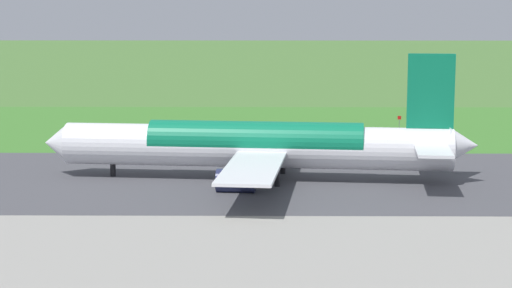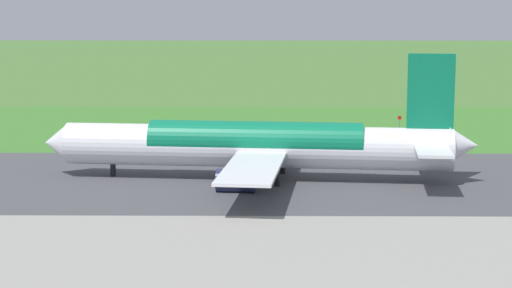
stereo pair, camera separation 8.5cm
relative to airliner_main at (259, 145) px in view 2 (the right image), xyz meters
The scene contains 6 objects.
ground_plane 5.11m from the airliner_main, behind, with size 800.00×800.00×0.00m, color #477233.
runway_asphalt 5.08m from the airliner_main, behind, with size 600.00×38.46×0.06m, color #47474C.
grass_verge_foreground 37.16m from the airliner_main, 94.15° to the right, with size 600.00×80.00×0.04m, color #3C782B.
airliner_main is the anchor object (origin of this frame).
no_stopping_sign 46.22m from the airliner_main, 120.35° to the right, with size 0.60×0.10×2.94m.
traffic_cone_orange 43.16m from the airliner_main, 113.99° to the right, with size 0.40×0.40×0.55m, color orange.
Camera 2 is at (1.89, 108.99, 21.95)m, focal length 62.66 mm.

